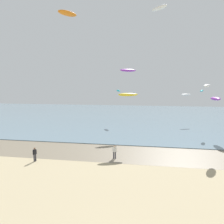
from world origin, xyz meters
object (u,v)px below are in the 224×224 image
kite_aloft_4 (215,99)px  kite_aloft_6 (128,95)px  kite_aloft_1 (207,86)px  kite_aloft_2 (202,91)px  person_by_waterline (35,154)px  kite_aloft_0 (67,13)px  kite_aloft_9 (128,70)px  kite_aloft_5 (118,91)px  kite_aloft_7 (186,95)px  kite_aloft_8 (159,8)px  person_right_flank (114,151)px

kite_aloft_4 → kite_aloft_6: kite_aloft_6 is taller
kite_aloft_1 → kite_aloft_2: (1.60, 10.83, -0.90)m
person_by_waterline → kite_aloft_1: kite_aloft_1 is taller
kite_aloft_0 → kite_aloft_2: kite_aloft_0 is taller
kite_aloft_9 → kite_aloft_1: bearing=-70.7°
kite_aloft_5 → kite_aloft_7: bearing=-106.6°
kite_aloft_7 → kite_aloft_8: (-7.28, -22.31, 12.68)m
person_right_flank → kite_aloft_4: 21.69m
person_by_waterline → kite_aloft_8: kite_aloft_8 is taller
kite_aloft_4 → kite_aloft_9: bearing=71.6°
person_right_flank → kite_aloft_2: bearing=52.1°
person_by_waterline → person_right_flank: bearing=16.2°
kite_aloft_0 → kite_aloft_5: bearing=18.3°
person_right_flank → kite_aloft_0: bearing=138.9°
person_by_waterline → kite_aloft_6: kite_aloft_6 is taller
person_right_flank → kite_aloft_7: kite_aloft_7 is taller
kite_aloft_2 → kite_aloft_9: kite_aloft_9 is taller
person_right_flank → kite_aloft_1: kite_aloft_1 is taller
kite_aloft_7 → kite_aloft_9: (-12.82, -10.29, 5.13)m
kite_aloft_8 → kite_aloft_9: bearing=161.9°
kite_aloft_0 → kite_aloft_2: (22.56, 10.03, -12.19)m
person_right_flank → kite_aloft_8: (5.24, 5.88, 18.86)m
kite_aloft_2 → kite_aloft_5: kite_aloft_2 is taller
kite_aloft_1 → kite_aloft_7: (0.35, 21.33, -2.02)m
person_right_flank → kite_aloft_8: bearing=48.3°
person_by_waterline → kite_aloft_8: (14.58, 8.60, 18.86)m
person_by_waterline → person_right_flank: 9.73m
kite_aloft_8 → kite_aloft_0: bearing=-140.0°
kite_aloft_6 → kite_aloft_9: size_ratio=0.89×
kite_aloft_2 → kite_aloft_8: (-8.54, -11.81, 11.56)m
kite_aloft_2 → kite_aloft_9: 14.64m
kite_aloft_5 → kite_aloft_7: kite_aloft_5 is taller
kite_aloft_0 → kite_aloft_4: 28.38m
kite_aloft_8 → kite_aloft_9: 15.24m
kite_aloft_2 → kite_aloft_8: kite_aloft_8 is taller
kite_aloft_4 → kite_aloft_7: kite_aloft_7 is taller
kite_aloft_0 → kite_aloft_9: size_ratio=0.99×
kite_aloft_2 → kite_aloft_7: kite_aloft_2 is taller
kite_aloft_0 → kite_aloft_7: bearing=-10.7°
kite_aloft_1 → kite_aloft_5: (-15.51, 18.57, -1.11)m
kite_aloft_7 → kite_aloft_9: 17.22m
person_by_waterline → kite_aloft_9: (9.04, 20.63, 11.31)m
kite_aloft_5 → kite_aloft_7: 16.12m
kite_aloft_0 → kite_aloft_9: (8.48, 10.24, -8.18)m
person_by_waterline → kite_aloft_4: 30.47m
person_by_waterline → kite_aloft_0: (0.56, 10.38, 19.49)m
kite_aloft_4 → kite_aloft_8: bearing=124.4°
kite_aloft_2 → kite_aloft_7: (-1.25, 10.50, -1.12)m
kite_aloft_6 → kite_aloft_8: (4.26, -0.41, 11.96)m
kite_aloft_4 → kite_aloft_8: 18.30m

